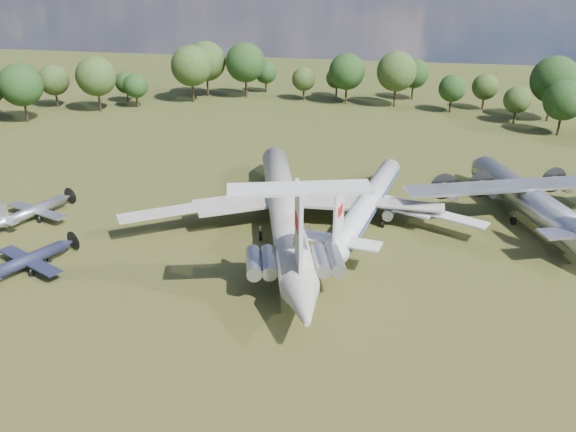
% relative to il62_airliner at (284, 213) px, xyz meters
% --- Properties ---
extents(ground, '(300.00, 300.00, 0.00)m').
position_rel_il62_airliner_xyz_m(ground, '(-4.59, -2.87, -2.77)').
color(ground, '#233A13').
rests_on(ground, ground).
extents(il62_airliner, '(57.35, 66.31, 5.55)m').
position_rel_il62_airliner_xyz_m(il62_airliner, '(0.00, 0.00, 0.00)').
color(il62_airliner, '#B6B5B1').
rests_on(il62_airliner, ground).
extents(tu104_jet, '(39.21, 47.97, 4.31)m').
position_rel_il62_airliner_xyz_m(tu104_jet, '(10.77, 5.51, -0.62)').
color(tu104_jet, silver).
rests_on(tu104_jet, ground).
extents(an12_transport, '(46.09, 48.53, 5.12)m').
position_rel_il62_airliner_xyz_m(an12_transport, '(32.80, 10.22, -0.21)').
color(an12_transport, '#95979D').
rests_on(an12_transport, ground).
extents(small_prop_west, '(15.92, 17.82, 2.15)m').
position_rel_il62_airliner_xyz_m(small_prop_west, '(-27.64, -16.40, -1.70)').
color(small_prop_west, '#161C31').
rests_on(small_prop_west, ground).
extents(small_prop_northwest, '(14.69, 17.13, 2.13)m').
position_rel_il62_airliner_xyz_m(small_prop_northwest, '(-35.39, -3.04, -1.71)').
color(small_prop_northwest, '#94979C').
rests_on(small_prop_northwest, ground).
extents(person_on_il62, '(0.79, 0.70, 1.83)m').
position_rel_il62_airliner_xyz_m(person_on_il62, '(4.26, -14.93, 3.69)').
color(person_on_il62, olive).
rests_on(person_on_il62, il62_airliner).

